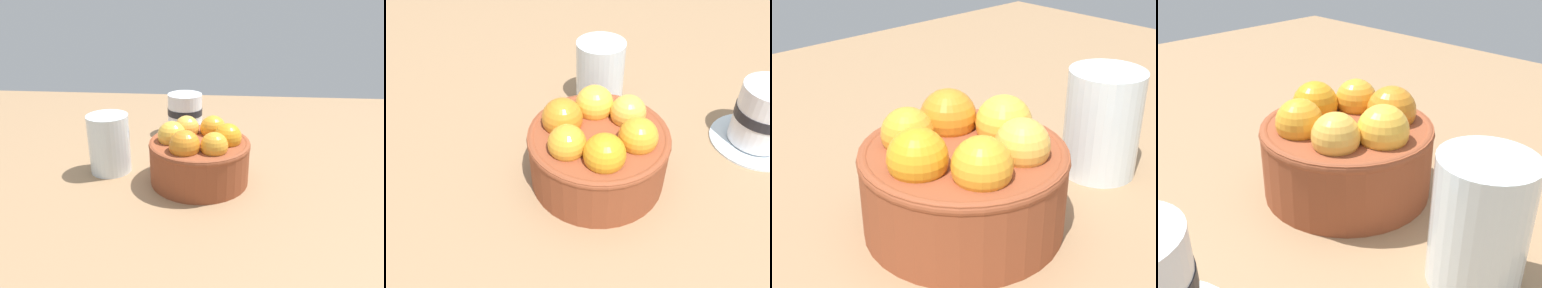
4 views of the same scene
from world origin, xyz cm
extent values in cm
cube|color=#997551|center=(0.00, 0.00, -2.12)|extent=(132.53, 106.61, 4.23)
cylinder|color=brown|center=(0.00, 0.00, 3.32)|extent=(15.59, 15.59, 6.65)
torus|color=brown|center=(0.00, 0.00, 6.25)|extent=(15.79, 15.79, 1.00)
sphere|color=orange|center=(1.93, 3.85, 7.48)|extent=(4.23, 4.23, 4.23)
sphere|color=#EDB045|center=(-2.37, 3.60, 7.48)|extent=(4.09, 4.09, 4.09)
sphere|color=yellow|center=(-4.30, -0.25, 7.48)|extent=(4.48, 4.48, 4.48)
sphere|color=orange|center=(-1.93, -3.85, 7.48)|extent=(4.59, 4.59, 4.59)
sphere|color=gold|center=(2.37, -3.60, 7.48)|extent=(4.06, 4.06, 4.06)
sphere|color=orange|center=(4.30, 0.25, 7.48)|extent=(4.34, 4.34, 4.34)
cylinder|color=white|center=(-4.57, 21.57, 0.30)|extent=(11.61, 11.61, 0.60)
cylinder|color=white|center=(-4.57, 21.57, 4.53)|extent=(7.22, 7.22, 7.86)
cylinder|color=black|center=(-4.57, 21.57, 4.78)|extent=(7.38, 7.38, 1.41)
cylinder|color=silver|center=(-15.08, 2.12, 4.89)|extent=(6.77, 6.77, 9.78)
camera|label=1|loc=(3.37, -51.68, 27.61)|focal=33.80mm
camera|label=2|loc=(31.66, -4.93, 33.10)|focal=35.71mm
camera|label=3|loc=(24.33, 26.03, 24.87)|focal=50.78mm
camera|label=4|loc=(-27.11, 26.54, 23.62)|focal=43.22mm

